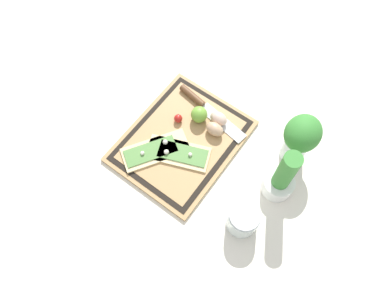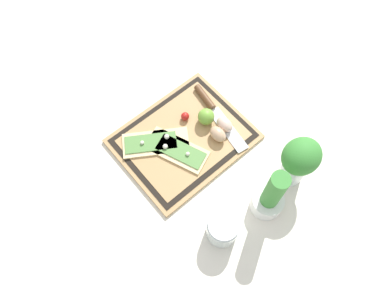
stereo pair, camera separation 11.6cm
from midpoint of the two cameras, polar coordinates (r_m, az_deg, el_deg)
ground_plane at (r=1.20m, az=1.48°, el=0.37°), size 6.00×6.00×0.00m
cutting_board at (r=1.20m, az=1.49°, el=0.53°), size 0.41×0.33×0.02m
pizza_slice_near at (r=1.18m, az=-2.92°, el=-0.07°), size 0.22×0.19×0.02m
pizza_slice_far at (r=1.16m, az=0.61°, el=-1.27°), size 0.15×0.21×0.02m
knife at (r=1.24m, az=5.69°, el=5.44°), size 0.07×0.28×0.02m
egg_brown at (r=1.18m, az=6.77°, el=1.23°), size 0.04×0.06×0.04m
egg_pink at (r=1.20m, az=7.74°, el=2.70°), size 0.04×0.06×0.04m
lime at (r=1.20m, az=4.79°, el=4.05°), size 0.05×0.05×0.05m
cherry_tomato_red at (r=1.21m, az=1.68°, el=3.97°), size 0.03×0.03×0.03m
herb_pot at (r=1.08m, az=14.86°, el=-8.23°), size 0.09×0.09×0.22m
sauce_jar at (r=1.08m, az=7.81°, el=-13.06°), size 0.09×0.09×0.09m
herb_glass at (r=1.11m, az=18.88°, el=-2.72°), size 0.12×0.10×0.19m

